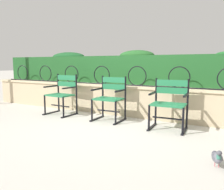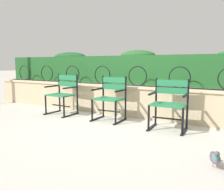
{
  "view_description": "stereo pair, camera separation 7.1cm",
  "coord_description": "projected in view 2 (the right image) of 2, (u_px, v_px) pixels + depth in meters",
  "views": [
    {
      "loc": [
        2.1,
        -3.69,
        1.14
      ],
      "look_at": [
        0.0,
        0.09,
        0.55
      ],
      "focal_mm": 37.23,
      "sensor_mm": 36.0,
      "label": 1
    },
    {
      "loc": [
        2.16,
        -3.66,
        1.14
      ],
      "look_at": [
        0.0,
        0.09,
        0.55
      ],
      "focal_mm": 37.23,
      "sensor_mm": 36.0,
      "label": 2
    }
  ],
  "objects": [
    {
      "name": "stone_wall",
      "position": [
        130.0,
        100.0,
        5.08
      ],
      "size": [
        8.12,
        0.41,
        0.67
      ],
      "color": "tan",
      "rests_on": "ground"
    },
    {
      "name": "park_chair_right",
      "position": [
        169.0,
        103.0,
        4.03
      ],
      "size": [
        0.63,
        0.55,
        0.87
      ],
      "color": "#237547",
      "rests_on": "ground"
    },
    {
      "name": "iron_arch_fence",
      "position": [
        120.0,
        77.0,
        5.05
      ],
      "size": [
        7.57,
        0.02,
        0.42
      ],
      "color": "black",
      "rests_on": "stone_wall"
    },
    {
      "name": "hedge_row",
      "position": [
        137.0,
        68.0,
        5.37
      ],
      "size": [
        7.96,
        0.51,
        0.78
      ],
      "color": "#1E5123",
      "rests_on": "stone_wall"
    },
    {
      "name": "park_chair_left",
      "position": [
        63.0,
        93.0,
        5.24
      ],
      "size": [
        0.62,
        0.55,
        0.9
      ],
      "color": "#237547",
      "rests_on": "ground"
    },
    {
      "name": "pigeon_near_chairs",
      "position": [
        215.0,
        158.0,
        2.55
      ],
      "size": [
        0.15,
        0.29,
        0.22
      ],
      "color": "#5B5B66",
      "rests_on": "ground"
    },
    {
      "name": "park_chair_centre",
      "position": [
        110.0,
        97.0,
        4.67
      ],
      "size": [
        0.58,
        0.53,
        0.88
      ],
      "color": "#237547",
      "rests_on": "ground"
    },
    {
      "name": "ground_plane",
      "position": [
        110.0,
        124.0,
        4.37
      ],
      "size": [
        60.0,
        60.0,
        0.0
      ],
      "primitive_type": "plane",
      "color": "#BCB7AD"
    }
  ]
}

